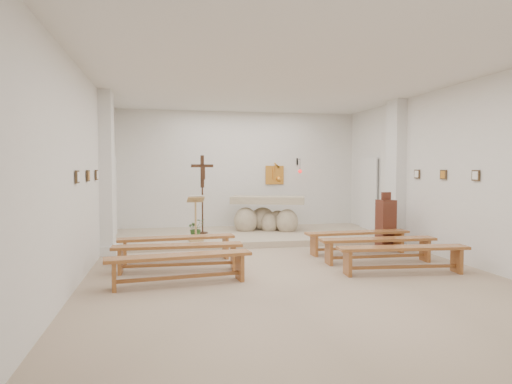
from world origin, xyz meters
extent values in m
cube|color=#CBB093|center=(0.00, 0.00, 0.00)|extent=(7.00, 10.00, 0.00)
cube|color=white|center=(-3.49, 0.00, 1.75)|extent=(0.02, 10.00, 3.50)
cube|color=white|center=(3.49, 0.00, 1.75)|extent=(0.02, 10.00, 3.50)
cube|color=white|center=(0.00, 4.99, 1.75)|extent=(7.00, 0.02, 3.50)
cube|color=silver|center=(0.00, 0.00, 3.49)|extent=(7.00, 10.00, 0.02)
cube|color=#B9A78E|center=(0.00, 3.50, 0.07)|extent=(6.98, 3.00, 0.15)
cube|color=white|center=(-3.37, 2.00, 1.75)|extent=(0.26, 0.55, 3.50)
cube|color=white|center=(3.37, 2.00, 1.75)|extent=(0.26, 0.55, 3.50)
cube|color=gold|center=(1.05, 4.96, 1.65)|extent=(0.55, 0.04, 0.55)
cube|color=black|center=(1.75, 4.97, 2.05)|extent=(0.04, 0.02, 0.20)
cylinder|color=black|center=(1.75, 4.82, 2.12)|extent=(0.02, 0.30, 0.02)
cylinder|color=black|center=(1.75, 4.67, 1.95)|extent=(0.01, 0.01, 0.34)
sphere|color=red|center=(1.75, 4.67, 1.76)|extent=(0.11, 0.11, 0.11)
cube|color=#46331F|center=(-3.47, -0.80, 1.72)|extent=(0.03, 0.20, 0.20)
cube|color=#46331F|center=(-3.47, 0.20, 1.72)|extent=(0.03, 0.20, 0.20)
cube|color=#46331F|center=(-3.47, 1.20, 1.72)|extent=(0.03, 0.20, 0.20)
cube|color=#46331F|center=(3.47, -0.80, 1.72)|extent=(0.03, 0.20, 0.20)
cube|color=#46331F|center=(3.47, 0.20, 1.72)|extent=(0.03, 0.20, 0.20)
cube|color=#46331F|center=(3.47, 1.20, 1.72)|extent=(0.03, 0.20, 0.20)
cube|color=silver|center=(-3.43, 2.70, 0.27)|extent=(0.10, 0.85, 0.52)
cube|color=silver|center=(3.43, 2.70, 0.27)|extent=(0.10, 0.85, 0.52)
ellipsoid|color=#C5B997|center=(-0.01, 3.90, 0.42)|extent=(0.64, 0.55, 0.73)
ellipsoid|color=#C5B997|center=(1.07, 3.59, 0.41)|extent=(0.60, 0.51, 0.69)
ellipsoid|color=#C5B997|center=(0.51, 4.11, 0.44)|extent=(0.69, 0.58, 0.64)
ellipsoid|color=#C5B997|center=(0.90, 3.95, 0.39)|extent=(0.56, 0.47, 0.60)
ellipsoid|color=#C5B997|center=(0.63, 3.81, 0.35)|extent=(0.47, 0.40, 0.56)
cube|color=#C5B997|center=(0.60, 3.88, 0.99)|extent=(2.12, 1.34, 0.19)
cube|color=tan|center=(-1.45, 2.46, 0.17)|extent=(0.35, 0.35, 0.04)
cylinder|color=tan|center=(-1.45, 2.46, 0.61)|extent=(0.05, 0.05, 0.92)
cube|color=tan|center=(-1.45, 2.45, 1.12)|extent=(0.41, 0.31, 0.15)
cube|color=white|center=(-1.45, 2.41, 1.17)|extent=(0.35, 0.25, 0.12)
cylinder|color=#3C2313|center=(-1.20, 3.64, 0.17)|extent=(0.27, 0.27, 0.03)
cylinder|color=#3C2313|center=(-1.20, 3.64, 0.76)|extent=(0.04, 0.04, 1.23)
cube|color=#3C2313|center=(-1.20, 3.64, 1.77)|extent=(0.09, 0.08, 0.84)
cube|color=#3C2313|center=(-1.20, 3.64, 1.91)|extent=(0.59, 0.27, 0.08)
cube|color=#3C2313|center=(-1.19, 3.61, 1.73)|extent=(0.12, 0.08, 0.36)
imported|color=#2F5522|center=(-1.42, 2.94, 0.38)|extent=(0.53, 0.50, 0.46)
cube|color=#522217|center=(2.78, 1.33, 0.57)|extent=(0.37, 0.37, 1.13)
cube|color=#522217|center=(2.78, 1.33, 1.22)|extent=(0.23, 0.07, 0.19)
cube|color=#A15E2E|center=(-1.93, 0.94, 0.46)|extent=(2.33, 0.56, 0.05)
cube|color=#A15E2E|center=(-2.92, 0.86, 0.22)|extent=(0.09, 0.34, 0.44)
cube|color=#A15E2E|center=(-0.94, 1.02, 0.22)|extent=(0.09, 0.34, 0.44)
cube|color=#A15E2E|center=(-1.93, 0.94, 0.13)|extent=(1.94, 0.22, 0.05)
cube|color=#A15E2E|center=(1.93, 0.94, 0.46)|extent=(2.32, 0.46, 0.05)
cube|color=#A15E2E|center=(0.93, 0.90, 0.22)|extent=(0.08, 0.34, 0.44)
cube|color=#A15E2E|center=(2.92, 0.98, 0.22)|extent=(0.08, 0.34, 0.44)
cube|color=#A15E2E|center=(1.93, 0.94, 0.13)|extent=(1.94, 0.14, 0.05)
cube|color=#A15E2E|center=(-1.93, -0.03, 0.46)|extent=(2.31, 0.41, 0.05)
cube|color=#A15E2E|center=(-2.93, -0.01, 0.22)|extent=(0.07, 0.34, 0.44)
cube|color=#A15E2E|center=(-0.93, -0.04, 0.22)|extent=(0.07, 0.34, 0.44)
cube|color=#A15E2E|center=(-1.93, -0.03, 0.13)|extent=(1.94, 0.10, 0.05)
cube|color=#A15E2E|center=(1.93, -0.03, 0.46)|extent=(2.32, 0.45, 0.05)
cube|color=#A15E2E|center=(0.93, 0.01, 0.22)|extent=(0.07, 0.34, 0.44)
cube|color=#A15E2E|center=(2.92, -0.06, 0.22)|extent=(0.07, 0.34, 0.44)
cube|color=#A15E2E|center=(1.93, -0.03, 0.13)|extent=(1.94, 0.13, 0.05)
cube|color=#A15E2E|center=(-1.93, -0.99, 0.46)|extent=(2.33, 0.66, 0.05)
cube|color=#A15E2E|center=(-2.92, -1.12, 0.22)|extent=(0.11, 0.34, 0.44)
cube|color=#A15E2E|center=(-0.94, -0.86, 0.22)|extent=(0.11, 0.34, 0.44)
cube|color=#A15E2E|center=(-1.93, -0.99, 0.13)|extent=(1.93, 0.31, 0.05)
cube|color=#A15E2E|center=(1.93, -0.99, 0.46)|extent=(2.33, 0.57, 0.05)
cube|color=#A15E2E|center=(0.94, -0.90, 0.22)|extent=(0.09, 0.34, 0.44)
cube|color=#A15E2E|center=(2.92, -1.08, 0.22)|extent=(0.09, 0.34, 0.44)
cube|color=#A15E2E|center=(1.93, -0.99, 0.13)|extent=(1.94, 0.24, 0.05)
camera|label=1|loc=(-2.13, -8.24, 1.85)|focal=32.00mm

